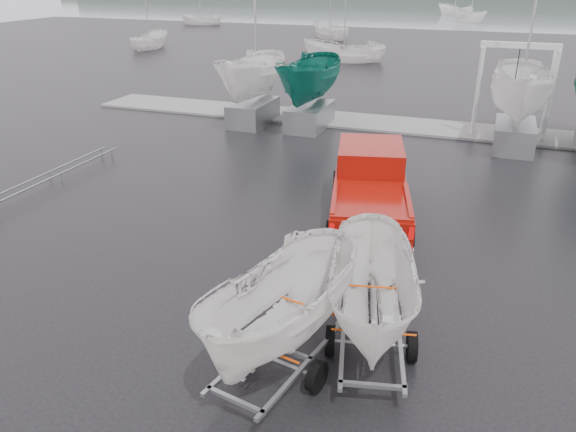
{
  "coord_description": "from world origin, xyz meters",
  "views": [
    {
      "loc": [
        5.36,
        -13.96,
        7.11
      ],
      "look_at": [
        0.81,
        -1.51,
        1.2
      ],
      "focal_mm": 35.0,
      "sensor_mm": 36.0,
      "label": 1
    }
  ],
  "objects": [
    {
      "name": "ground_plane",
      "position": [
        0.0,
        0.0,
        0.0
      ],
      "size": [
        120.0,
        120.0,
        0.0
      ],
      "primitive_type": "plane",
      "color": "black",
      "rests_on": "ground"
    },
    {
      "name": "lake",
      "position": [
        0.0,
        100.0,
        -0.01
      ],
      "size": [
        300.0,
        300.0,
        0.0
      ],
      "primitive_type": "plane",
      "color": "gray",
      "rests_on": "ground"
    },
    {
      "name": "dock",
      "position": [
        0.0,
        13.0,
        0.05
      ],
      "size": [
        30.0,
        3.0,
        0.12
      ],
      "primitive_type": "cube",
      "color": "gray",
      "rests_on": "ground"
    },
    {
      "name": "pickup_truck",
      "position": [
        2.24,
        1.82,
        1.09
      ],
      "size": [
        3.49,
        6.61,
        2.09
      ],
      "rotation": [
        0.0,
        0.0,
        0.23
      ],
      "color": "maroon",
      "rests_on": "ground"
    },
    {
      "name": "trailer_hitched",
      "position": [
        3.74,
        -4.67,
        2.76
      ],
      "size": [
        2.09,
        3.77,
        5.09
      ],
      "rotation": [
        0.0,
        0.0,
        0.23
      ],
      "color": "gray",
      "rests_on": "ground"
    },
    {
      "name": "trailer_parked",
      "position": [
        2.32,
        -5.82,
        2.77
      ],
      "size": [
        2.05,
        3.76,
        5.11
      ],
      "rotation": [
        0.0,
        0.0,
        -0.19
      ],
      "color": "gray",
      "rests_on": "ground"
    },
    {
      "name": "boat_hoist",
      "position": [
        6.2,
        13.0,
        2.67
      ],
      "size": [
        3.3,
        2.18,
        4.12
      ],
      "color": "silver",
      "rests_on": "ground"
    },
    {
      "name": "keelboat_0",
      "position": [
        -5.56,
        11.0,
        3.59
      ],
      "size": [
        2.27,
        3.2,
        10.43
      ],
      "color": "gray",
      "rests_on": "ground"
    },
    {
      "name": "keelboat_1",
      "position": [
        -2.71,
        11.2,
        3.59
      ],
      "size": [
        2.28,
        3.2,
        7.15
      ],
      "color": "gray",
      "rests_on": "ground"
    },
    {
      "name": "keelboat_2",
      "position": [
        6.45,
        11.0,
        3.86
      ],
      "size": [
        2.43,
        3.2,
        10.6
      ],
      "color": "gray",
      "rests_on": "ground"
    },
    {
      "name": "mast_rack_0",
      "position": [
        -9.0,
        1.0,
        0.35
      ],
      "size": [
        0.56,
        6.5,
        0.06
      ],
      "rotation": [
        0.0,
        0.0,
        1.57
      ],
      "color": "gray",
      "rests_on": "ground"
    },
    {
      "name": "moored_boat_0",
      "position": [
        -25.85,
        33.32,
        0.01
      ],
      "size": [
        2.58,
        2.63,
        11.04
      ],
      "rotation": [
        0.0,
        0.0,
        3.28
      ],
      "color": "white",
      "rests_on": "ground"
    },
    {
      "name": "moored_boat_1",
      "position": [
        -12.0,
        46.67,
        0.0
      ],
      "size": [
        3.59,
        3.59,
        11.34
      ],
      "rotation": [
        0.0,
        0.0,
        3.86
      ],
      "color": "white",
      "rests_on": "ground"
    },
    {
      "name": "moored_boat_4",
      "position": [
        -32.4,
        55.85,
        0.01
      ],
      "size": [
        2.41,
        2.36,
        10.82
      ],
      "rotation": [
        0.0,
        0.0,
        4.83
      ],
      "color": "white",
      "rests_on": "ground"
    },
    {
      "name": "moored_boat_5",
      "position": [
        0.95,
        72.56,
        0.0
      ],
      "size": [
        3.6,
        3.62,
        11.41
      ],
      "rotation": [
        0.0,
        0.0,
        0.59
      ],
      "color": "white",
      "rests_on": "ground"
    },
    {
      "name": "moored_boat_6",
      "position": [
        -6.5,
        31.77,
        0.0
      ],
      "size": [
        2.84,
        2.78,
        11.42
      ],
      "rotation": [
        0.0,
        0.0,
        4.79
      ],
      "color": "white",
      "rests_on": "ground"
    },
    {
      "name": "moored_boat_7",
      "position": [
        -2.09,
        82.96,
        0.0
      ],
      "size": [
        3.76,
        3.76,
        11.5
      ],
      "rotation": [
        0.0,
        0.0,
        4.0
      ],
      "color": "white",
      "rests_on": "ground"
    }
  ]
}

